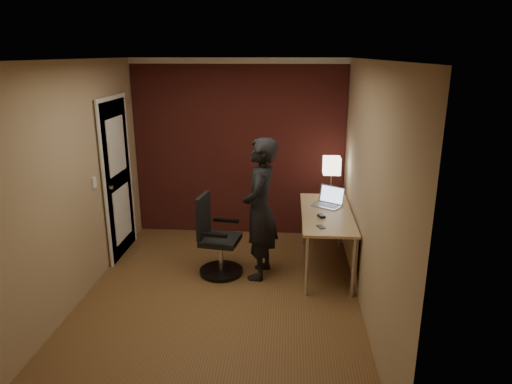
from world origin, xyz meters
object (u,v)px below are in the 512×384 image
(laptop, at_px, (329,200))
(office_chair, at_px, (216,241))
(desk_lamp, at_px, (332,166))
(phone, at_px, (321,227))
(person, at_px, (260,209))
(mouse, at_px, (321,216))
(desk, at_px, (332,222))

(laptop, height_order, office_chair, office_chair)
(desk_lamp, relative_size, phone, 4.65)
(desk_lamp, height_order, person, person)
(laptop, distance_m, phone, 0.79)
(laptop, bearing_deg, desk_lamp, 83.22)
(mouse, distance_m, phone, 0.32)
(office_chair, xyz_separation_m, person, (0.53, -0.01, 0.41))
(laptop, height_order, person, person)
(person, bearing_deg, laptop, 130.59)
(desk, relative_size, desk_lamp, 2.80)
(desk_lamp, xyz_separation_m, person, (-0.88, -0.88, -0.31))
(office_chair, bearing_deg, mouse, 2.52)
(mouse, bearing_deg, phone, -117.75)
(laptop, distance_m, mouse, 0.47)
(desk_lamp, bearing_deg, person, -134.82)
(desk, relative_size, phone, 13.04)
(desk_lamp, xyz_separation_m, office_chair, (-1.41, -0.87, -0.72))
(office_chair, bearing_deg, person, -1.00)
(office_chair, bearing_deg, laptop, 20.49)
(desk_lamp, bearing_deg, office_chair, -148.18)
(desk_lamp, distance_m, office_chair, 1.81)
(phone, height_order, office_chair, office_chair)
(desk_lamp, relative_size, person, 0.32)
(phone, bearing_deg, desk, 49.23)
(desk_lamp, height_order, phone, desk_lamp)
(office_chair, relative_size, person, 0.57)
(office_chair, height_order, person, person)
(desk, bearing_deg, desk_lamp, 88.32)
(desk_lamp, height_order, laptop, desk_lamp)
(desk, height_order, mouse, mouse)
(phone, distance_m, person, 0.74)
(desk_lamp, xyz_separation_m, mouse, (-0.17, -0.82, -0.40))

